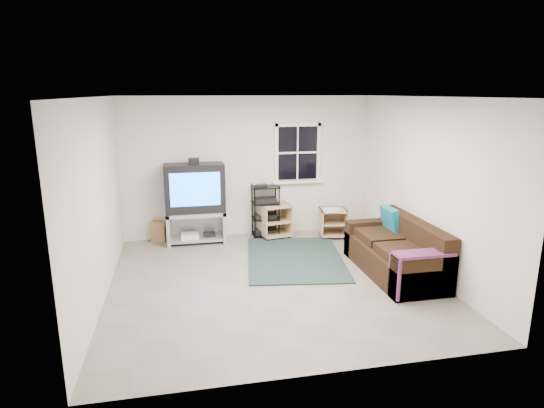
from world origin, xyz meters
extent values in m
plane|color=slate|center=(0.00, 0.00, 0.00)|extent=(4.60, 4.60, 0.00)
plane|color=white|center=(0.00, 0.00, 2.60)|extent=(4.60, 4.60, 0.00)
plane|color=silver|center=(0.00, 2.30, 1.30)|extent=(4.60, 0.00, 4.60)
plane|color=silver|center=(0.00, -2.30, 1.30)|extent=(4.60, 0.00, 4.60)
plane|color=silver|center=(-2.30, 0.00, 1.30)|extent=(0.00, 4.60, 4.60)
plane|color=silver|center=(2.30, 0.00, 1.30)|extent=(0.00, 4.60, 4.60)
cube|color=black|center=(0.95, 2.28, 1.55)|extent=(0.80, 0.01, 1.02)
cube|color=white|center=(0.95, 2.26, 2.07)|extent=(0.88, 0.06, 0.06)
cube|color=white|center=(0.95, 2.25, 1.00)|extent=(0.98, 0.14, 0.05)
cube|color=white|center=(0.54, 2.26, 1.55)|extent=(0.06, 0.06, 1.10)
cube|color=white|center=(1.36, 2.26, 1.55)|extent=(0.06, 0.06, 1.10)
cube|color=white|center=(0.95, 2.27, 1.55)|extent=(0.78, 0.04, 0.04)
cube|color=#A7A7AF|center=(-1.00, 2.01, 0.55)|extent=(1.05, 0.52, 0.06)
cube|color=#A7A7AF|center=(-1.49, 2.01, 0.29)|extent=(0.06, 0.52, 0.58)
cube|color=#A7A7AF|center=(-0.51, 2.01, 0.29)|extent=(0.06, 0.52, 0.58)
cube|color=#A7A7AF|center=(-1.00, 2.01, 0.07)|extent=(0.92, 0.48, 0.04)
cube|color=#A7A7AF|center=(-1.00, 2.25, 0.29)|extent=(1.05, 0.04, 0.58)
cube|color=silver|center=(-1.13, 1.97, 0.14)|extent=(0.31, 0.25, 0.08)
cube|color=black|center=(-0.77, 2.01, 0.13)|extent=(0.21, 0.19, 0.06)
cube|color=black|center=(-1.00, 2.01, 1.01)|extent=(1.05, 0.44, 0.86)
cube|color=#1E79FF|center=(-1.00, 1.78, 1.02)|extent=(0.86, 0.01, 0.59)
cube|color=black|center=(-1.00, 2.01, 1.49)|extent=(0.19, 0.14, 0.10)
cylinder|color=black|center=(0.07, 1.94, 0.50)|extent=(0.02, 0.02, 1.00)
cylinder|color=black|center=(0.53, 1.94, 0.50)|extent=(0.02, 0.02, 1.00)
cylinder|color=black|center=(0.07, 2.26, 0.50)|extent=(0.02, 0.02, 1.00)
cylinder|color=black|center=(0.53, 2.26, 0.50)|extent=(0.02, 0.02, 1.00)
cube|color=black|center=(0.30, 2.10, 0.05)|extent=(0.50, 0.36, 0.02)
cube|color=black|center=(0.30, 2.10, 0.09)|extent=(0.39, 0.29, 0.08)
cube|color=black|center=(0.30, 2.10, 0.35)|extent=(0.50, 0.36, 0.02)
cube|color=black|center=(0.30, 2.10, 0.40)|extent=(0.39, 0.29, 0.08)
cube|color=black|center=(0.30, 2.10, 0.65)|extent=(0.50, 0.36, 0.02)
cube|color=black|center=(0.30, 2.10, 0.70)|extent=(0.39, 0.29, 0.08)
cube|color=black|center=(0.30, 2.10, 0.95)|extent=(0.50, 0.36, 0.02)
cube|color=tan|center=(0.45, 2.01, 0.61)|extent=(0.61, 0.61, 0.02)
cube|color=tan|center=(0.45, 2.01, 0.06)|extent=(0.61, 0.61, 0.02)
cube|color=tan|center=(0.20, 1.97, 0.34)|extent=(0.11, 0.53, 0.57)
cube|color=tan|center=(0.70, 2.06, 0.34)|extent=(0.11, 0.53, 0.57)
cube|color=tan|center=(0.41, 2.26, 0.34)|extent=(0.48, 0.10, 0.57)
cube|color=tan|center=(0.45, 2.01, 0.32)|extent=(0.56, 0.58, 0.02)
cylinder|color=black|center=(0.28, 1.77, 0.03)|extent=(0.05, 0.05, 0.05)
cylinder|color=black|center=(0.63, 2.26, 0.03)|extent=(0.05, 0.05, 0.05)
cube|color=tan|center=(1.53, 1.80, 0.52)|extent=(0.55, 0.55, 0.02)
cube|color=tan|center=(1.53, 1.80, 0.06)|extent=(0.55, 0.55, 0.02)
cube|color=tan|center=(1.31, 1.84, 0.29)|extent=(0.09, 0.48, 0.48)
cube|color=tan|center=(1.76, 1.77, 0.29)|extent=(0.09, 0.48, 0.48)
cube|color=tan|center=(1.57, 2.03, 0.29)|extent=(0.43, 0.09, 0.48)
cube|color=tan|center=(1.53, 1.80, 0.27)|extent=(0.50, 0.52, 0.02)
cylinder|color=black|center=(1.32, 1.64, 0.03)|extent=(0.05, 0.05, 0.05)
cylinder|color=black|center=(1.75, 1.96, 0.03)|extent=(0.05, 0.05, 0.05)
cylinder|color=silver|center=(1.47, 1.71, 0.54)|extent=(0.34, 0.34, 0.03)
cube|color=black|center=(1.84, -0.09, 0.20)|extent=(0.86, 1.91, 0.40)
cube|color=black|center=(2.16, -0.09, 0.61)|extent=(0.23, 1.91, 0.41)
cube|color=black|center=(1.84, 0.76, 0.30)|extent=(0.86, 0.23, 0.59)
cube|color=black|center=(1.84, -0.93, 0.30)|extent=(0.86, 0.23, 0.59)
cube|color=black|center=(1.76, -0.47, 0.46)|extent=(0.57, 0.69, 0.12)
cube|color=black|center=(1.76, 0.30, 0.46)|extent=(0.57, 0.69, 0.12)
cube|color=teal|center=(2.01, 0.44, 0.69)|extent=(0.19, 0.46, 0.40)
cube|color=navy|center=(1.82, -0.93, 0.61)|extent=(0.79, 0.29, 0.04)
cube|color=navy|center=(1.43, -0.93, 0.32)|extent=(0.04, 0.29, 0.55)
cube|color=black|center=(0.54, 0.78, 0.01)|extent=(1.82, 2.30, 0.02)
cube|color=olive|center=(-1.67, 2.17, 0.19)|extent=(0.31, 0.25, 0.38)
camera|label=1|loc=(-1.25, -6.00, 2.66)|focal=30.00mm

